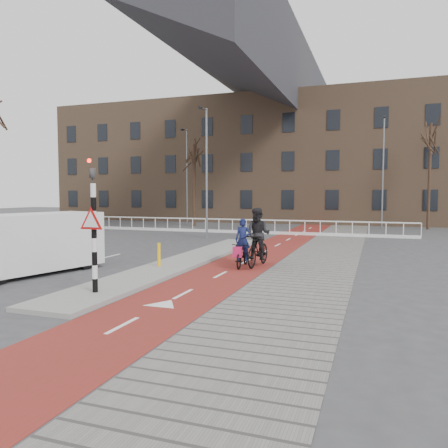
% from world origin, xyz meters
% --- Properties ---
extents(ground, '(120.00, 120.00, 0.00)m').
position_xyz_m(ground, '(0.00, 0.00, 0.00)').
color(ground, '#38383A').
rests_on(ground, ground).
extents(bike_lane, '(2.50, 60.00, 0.01)m').
position_xyz_m(bike_lane, '(1.50, 10.00, 0.01)').
color(bike_lane, maroon).
rests_on(bike_lane, ground).
extents(sidewalk, '(3.00, 60.00, 0.01)m').
position_xyz_m(sidewalk, '(4.30, 10.00, 0.01)').
color(sidewalk, slate).
rests_on(sidewalk, ground).
extents(curb_island, '(1.80, 16.00, 0.12)m').
position_xyz_m(curb_island, '(-0.70, 4.00, 0.06)').
color(curb_island, gray).
rests_on(curb_island, ground).
extents(traffic_signal, '(0.80, 0.80, 3.68)m').
position_xyz_m(traffic_signal, '(-0.60, -2.02, 1.99)').
color(traffic_signal, black).
rests_on(traffic_signal, curb_island).
extents(bollard, '(0.12, 0.12, 0.84)m').
position_xyz_m(bollard, '(-0.94, 2.26, 0.54)').
color(bollard, yellow).
rests_on(bollard, curb_island).
extents(cyclist_near, '(0.72, 1.75, 1.80)m').
position_xyz_m(cyclist_near, '(1.77, 3.71, 0.61)').
color(cyclist_near, black).
rests_on(cyclist_near, bike_lane).
extents(cyclist_far, '(1.02, 2.12, 2.19)m').
position_xyz_m(cyclist_far, '(2.26, 4.06, 0.92)').
color(cyclist_far, black).
rests_on(cyclist_far, bike_lane).
extents(van, '(3.02, 5.09, 2.05)m').
position_xyz_m(van, '(-4.67, 0.07, 1.08)').
color(van, silver).
rests_on(van, ground).
extents(railing, '(28.00, 0.10, 0.99)m').
position_xyz_m(railing, '(-5.00, 17.00, 0.31)').
color(railing, silver).
rests_on(railing, ground).
extents(townhouse_row, '(46.00, 10.00, 15.90)m').
position_xyz_m(townhouse_row, '(-3.00, 32.00, 7.81)').
color(townhouse_row, '#7F6047').
rests_on(townhouse_row, ground).
extents(tree_mid, '(0.29, 0.29, 6.85)m').
position_xyz_m(tree_mid, '(-8.04, 22.06, 3.42)').
color(tree_mid, black).
rests_on(tree_mid, ground).
extents(tree_right, '(0.22, 0.22, 8.03)m').
position_xyz_m(tree_right, '(10.16, 24.85, 4.01)').
color(tree_right, black).
rests_on(tree_right, ground).
extents(streetlight_near, '(0.12, 0.12, 7.86)m').
position_xyz_m(streetlight_near, '(-3.39, 13.15, 3.93)').
color(streetlight_near, slate).
rests_on(streetlight_near, ground).
extents(streetlight_left, '(0.12, 0.12, 8.22)m').
position_xyz_m(streetlight_left, '(-9.11, 23.03, 4.11)').
color(streetlight_left, slate).
rests_on(streetlight_left, ground).
extents(streetlight_right, '(0.12, 0.12, 8.55)m').
position_xyz_m(streetlight_right, '(6.83, 24.01, 4.27)').
color(streetlight_right, slate).
rests_on(streetlight_right, ground).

